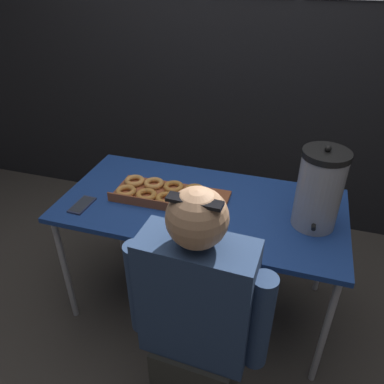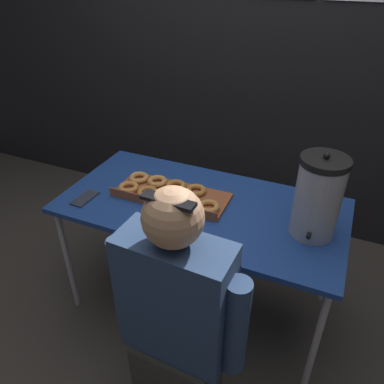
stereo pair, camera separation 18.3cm
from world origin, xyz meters
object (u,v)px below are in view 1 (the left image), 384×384
coffee_urn (319,189)px  person_seated (196,330)px  cell_phone (82,205)px  donut_box (168,194)px

coffee_urn → person_seated: size_ratio=0.33×
coffee_urn → cell_phone: (-1.14, -0.19, -0.19)m
donut_box → cell_phone: (-0.39, -0.20, -0.02)m
donut_box → cell_phone: size_ratio=3.83×
coffee_urn → cell_phone: size_ratio=2.57×
cell_phone → coffee_urn: bearing=12.0°
coffee_urn → cell_phone: 1.17m
coffee_urn → cell_phone: bearing=-170.4°
cell_phone → donut_box: bearing=29.6°
cell_phone → person_seated: 0.88m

